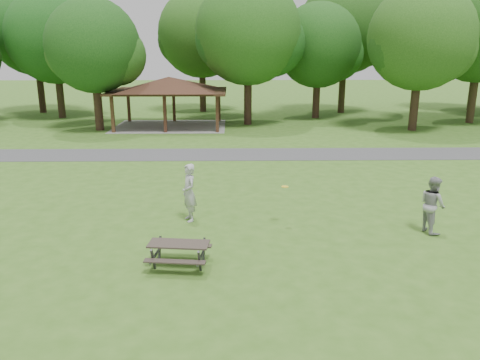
% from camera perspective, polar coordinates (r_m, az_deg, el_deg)
% --- Properties ---
extents(ground, '(160.00, 160.00, 0.00)m').
position_cam_1_polar(ground, '(13.22, -4.08, -10.18)').
color(ground, '#39651D').
rests_on(ground, ground).
extents(asphalt_path, '(120.00, 3.20, 0.02)m').
position_cam_1_polar(asphalt_path, '(26.52, -2.56, 3.15)').
color(asphalt_path, '#424244').
rests_on(asphalt_path, ground).
extents(pavilion, '(8.60, 7.01, 3.76)m').
position_cam_1_polar(pavilion, '(36.29, -8.67, 11.25)').
color(pavilion, '#3C2616').
rests_on(pavilion, ground).
extents(tree_row_c, '(8.19, 7.80, 10.67)m').
position_cam_1_polar(tree_row_c, '(43.45, -21.54, 15.67)').
color(tree_row_c, black).
rests_on(tree_row_c, ground).
extents(tree_row_d, '(6.93, 6.60, 9.27)m').
position_cam_1_polar(tree_row_d, '(35.73, -17.29, 15.02)').
color(tree_row_d, black).
rests_on(tree_row_d, ground).
extents(tree_row_e, '(8.40, 8.00, 11.02)m').
position_cam_1_polar(tree_row_e, '(36.95, 1.16, 17.26)').
color(tree_row_e, black).
rests_on(tree_row_e, ground).
extents(tree_row_f, '(7.35, 7.00, 9.55)m').
position_cam_1_polar(tree_row_f, '(41.08, 9.66, 15.58)').
color(tree_row_f, black).
rests_on(tree_row_f, ground).
extents(tree_row_g, '(7.77, 7.40, 10.25)m').
position_cam_1_polar(tree_row_g, '(36.46, 21.30, 15.56)').
color(tree_row_g, black).
rests_on(tree_row_g, ground).
extents(tree_deep_a, '(8.40, 8.00, 11.38)m').
position_cam_1_polar(tree_deep_a, '(47.79, -23.64, 16.08)').
color(tree_deep_a, black).
rests_on(tree_deep_a, ground).
extents(tree_deep_b, '(8.40, 8.00, 11.13)m').
position_cam_1_polar(tree_deep_b, '(45.00, -4.57, 17.07)').
color(tree_deep_b, black).
rests_on(tree_deep_b, ground).
extents(tree_deep_c, '(8.82, 8.40, 11.90)m').
position_cam_1_polar(tree_deep_c, '(45.15, 12.86, 17.45)').
color(tree_deep_c, '#312216').
rests_on(tree_deep_c, ground).
extents(tree_deep_d, '(8.40, 8.00, 11.27)m').
position_cam_1_polar(tree_deep_d, '(51.10, 27.26, 15.44)').
color(tree_deep_d, black).
rests_on(tree_deep_d, ground).
extents(picnic_table_middle, '(1.77, 1.48, 0.71)m').
position_cam_1_polar(picnic_table_middle, '(12.96, -7.46, -8.30)').
color(picnic_table_middle, '#322A24').
rests_on(picnic_table_middle, ground).
extents(frisbee_in_flight, '(0.24, 0.24, 0.02)m').
position_cam_1_polar(frisbee_in_flight, '(15.60, 5.50, -0.81)').
color(frisbee_in_flight, yellow).
rests_on(frisbee_in_flight, ground).
extents(frisbee_thrower, '(0.73, 0.86, 2.02)m').
position_cam_1_polar(frisbee_thrower, '(16.13, -6.23, -1.55)').
color(frisbee_thrower, '#B0B0B3').
rests_on(frisbee_thrower, ground).
extents(frisbee_catcher, '(0.87, 1.03, 1.86)m').
position_cam_1_polar(frisbee_catcher, '(16.30, 22.42, -2.79)').
color(frisbee_catcher, '#9B9B9D').
rests_on(frisbee_catcher, ground).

